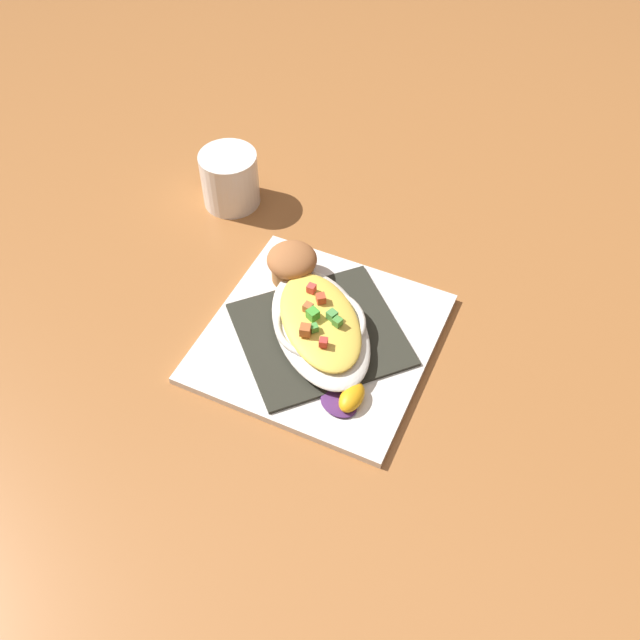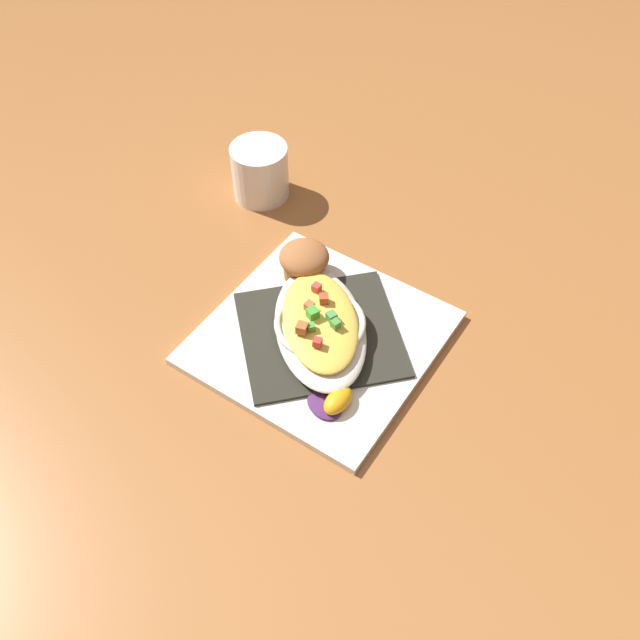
{
  "view_description": "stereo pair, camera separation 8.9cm",
  "coord_description": "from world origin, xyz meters",
  "px_view_note": "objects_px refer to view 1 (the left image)",
  "views": [
    {
      "loc": [
        -0.48,
        -0.31,
        0.72
      ],
      "look_at": [
        0.0,
        0.0,
        0.04
      ],
      "focal_mm": 39.89,
      "sensor_mm": 36.0,
      "label": 1
    },
    {
      "loc": [
        -0.43,
        -0.38,
        0.72
      ],
      "look_at": [
        0.0,
        0.0,
        0.04
      ],
      "focal_mm": 39.89,
      "sensor_mm": 36.0,
      "label": 2
    }
  ],
  "objects_px": {
    "muffin": "(292,263)",
    "orange_garnish": "(348,399)",
    "coffee_mug": "(230,181)",
    "square_plate": "(320,338)",
    "gratin_dish": "(320,324)"
  },
  "relations": [
    {
      "from": "coffee_mug",
      "to": "gratin_dish",
      "type": "bearing_deg",
      "value": -121.12
    },
    {
      "from": "square_plate",
      "to": "coffee_mug",
      "type": "xyz_separation_m",
      "value": [
        0.16,
        0.26,
        0.03
      ]
    },
    {
      "from": "square_plate",
      "to": "gratin_dish",
      "type": "bearing_deg",
      "value": -177.36
    },
    {
      "from": "gratin_dish",
      "to": "muffin",
      "type": "distance_m",
      "value": 0.11
    },
    {
      "from": "square_plate",
      "to": "muffin",
      "type": "xyz_separation_m",
      "value": [
        0.07,
        0.09,
        0.03
      ]
    },
    {
      "from": "orange_garnish",
      "to": "coffee_mug",
      "type": "relative_size",
      "value": 0.48
    },
    {
      "from": "gratin_dish",
      "to": "coffee_mug",
      "type": "bearing_deg",
      "value": 58.88
    },
    {
      "from": "square_plate",
      "to": "muffin",
      "type": "height_order",
      "value": "muffin"
    },
    {
      "from": "muffin",
      "to": "orange_garnish",
      "type": "relative_size",
      "value": 1.21
    },
    {
      "from": "orange_garnish",
      "to": "gratin_dish",
      "type": "bearing_deg",
      "value": 50.29
    },
    {
      "from": "square_plate",
      "to": "orange_garnish",
      "type": "bearing_deg",
      "value": -129.73
    },
    {
      "from": "square_plate",
      "to": "coffee_mug",
      "type": "bearing_deg",
      "value": 58.89
    },
    {
      "from": "square_plate",
      "to": "coffee_mug",
      "type": "relative_size",
      "value": 2.41
    },
    {
      "from": "gratin_dish",
      "to": "square_plate",
      "type": "bearing_deg",
      "value": 2.64
    },
    {
      "from": "square_plate",
      "to": "gratin_dish",
      "type": "distance_m",
      "value": 0.03
    }
  ]
}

